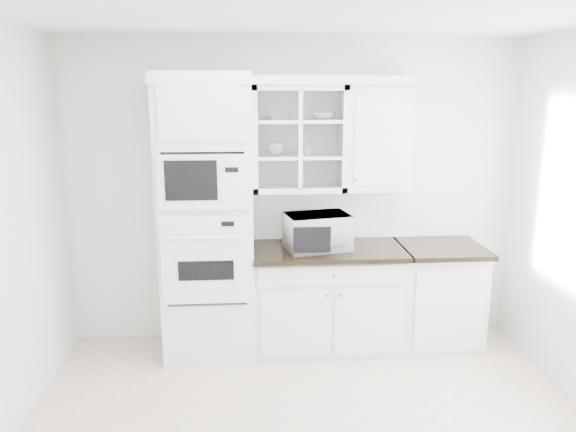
{
  "coord_description": "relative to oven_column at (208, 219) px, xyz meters",
  "views": [
    {
      "loc": [
        -0.4,
        -3.19,
        2.31
      ],
      "look_at": [
        -0.1,
        1.05,
        1.3
      ],
      "focal_mm": 35.0,
      "sensor_mm": 36.0,
      "label": 1
    }
  ],
  "objects": [
    {
      "name": "oven_column",
      "position": [
        0.0,
        0.0,
        0.0
      ],
      "size": [
        0.76,
        0.68,
        2.4
      ],
      "color": "silver",
      "rests_on": "ground"
    },
    {
      "name": "base_cabinet_run",
      "position": [
        1.03,
        0.03,
        -0.74
      ],
      "size": [
        1.32,
        0.67,
        0.92
      ],
      "color": "silver",
      "rests_on": "ground"
    },
    {
      "name": "countertop_microwave",
      "position": [
        0.92,
        0.0,
        -0.13
      ],
      "size": [
        0.61,
        0.54,
        0.31
      ],
      "primitive_type": "imported",
      "rotation": [
        0.0,
        0.0,
        3.35
      ],
      "color": "white",
      "rests_on": "base_cabinet_run"
    },
    {
      "name": "upper_cabinet_glass",
      "position": [
        0.78,
        0.17,
        0.65
      ],
      "size": [
        0.8,
        0.33,
        0.9
      ],
      "color": "silver",
      "rests_on": "room_shell"
    },
    {
      "name": "bowl_a",
      "position": [
        0.62,
        0.17,
        0.83
      ],
      "size": [
        0.2,
        0.2,
        0.05
      ],
      "primitive_type": "imported",
      "rotation": [
        0.0,
        0.0,
        -0.0
      ],
      "color": "white",
      "rests_on": "upper_cabinet_glass"
    },
    {
      "name": "extra_base_cabinet",
      "position": [
        2.03,
        0.03,
        -0.74
      ],
      "size": [
        0.72,
        0.67,
        0.92
      ],
      "color": "silver",
      "rests_on": "ground"
    },
    {
      "name": "crown_molding",
      "position": [
        0.68,
        0.14,
        1.14
      ],
      "size": [
        2.14,
        0.38,
        0.07
      ],
      "primitive_type": "cube",
      "color": "white",
      "rests_on": "room_shell"
    },
    {
      "name": "cup_b",
      "position": [
        0.85,
        0.15,
        0.56
      ],
      "size": [
        0.12,
        0.12,
        0.09
      ],
      "primitive_type": "imported",
      "rotation": [
        0.0,
        0.0,
        0.24
      ],
      "color": "white",
      "rests_on": "upper_cabinet_glass"
    },
    {
      "name": "upper_cabinet_solid",
      "position": [
        1.46,
        0.17,
        0.65
      ],
      "size": [
        0.55,
        0.33,
        0.9
      ],
      "primitive_type": "cube",
      "color": "silver",
      "rests_on": "room_shell"
    },
    {
      "name": "cup_a",
      "position": [
        0.58,
        0.17,
        0.56
      ],
      "size": [
        0.14,
        0.14,
        0.11
      ],
      "primitive_type": "imported",
      "rotation": [
        0.0,
        0.0,
        0.05
      ],
      "color": "white",
      "rests_on": "upper_cabinet_glass"
    },
    {
      "name": "room_shell",
      "position": [
        0.75,
        -0.99,
        0.58
      ],
      "size": [
        4.0,
        3.5,
        2.7
      ],
      "color": "white",
      "rests_on": "ground"
    },
    {
      "name": "bowl_b",
      "position": [
        0.99,
        0.18,
        0.84
      ],
      "size": [
        0.22,
        0.22,
        0.06
      ],
      "primitive_type": "imported",
      "rotation": [
        0.0,
        0.0,
        -0.18
      ],
      "color": "white",
      "rests_on": "upper_cabinet_glass"
    }
  ]
}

